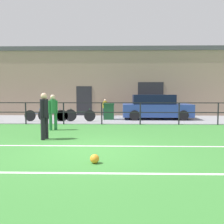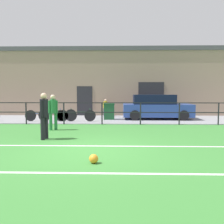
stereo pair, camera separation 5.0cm
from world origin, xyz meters
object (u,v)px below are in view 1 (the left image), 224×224
(player_striker, at_px, (53,110))
(soccer_ball_match, at_px, (95,159))
(bicycle_parked_4, at_px, (76,115))
(parked_car_red, at_px, (156,107))
(bicycle_parked_1, at_px, (45,115))
(trash_bin_0, at_px, (109,111))
(bicycle_parked_0, at_px, (57,115))
(player_goalkeeper, at_px, (44,113))
(spectator_child, at_px, (105,106))

(player_striker, xyz_separation_m, soccer_ball_match, (2.34, -5.30, -0.78))
(soccer_ball_match, height_order, bicycle_parked_4, bicycle_parked_4)
(parked_car_red, xyz_separation_m, bicycle_parked_1, (-6.52, -1.43, -0.38))
(trash_bin_0, bearing_deg, bicycle_parked_1, -162.80)
(soccer_ball_match, relative_size, bicycle_parked_0, 0.10)
(parked_car_red, relative_size, bicycle_parked_0, 1.89)
(bicycle_parked_1, xyz_separation_m, bicycle_parked_4, (1.79, -0.00, 0.00))
(player_striker, xyz_separation_m, parked_car_red, (5.21, 4.71, -0.16))
(player_striker, relative_size, bicycle_parked_0, 0.71)
(player_goalkeeper, bearing_deg, soccer_ball_match, 48.25)
(player_striker, xyz_separation_m, bicycle_parked_1, (-1.31, 3.27, -0.54))
(spectator_child, distance_m, parked_car_red, 3.68)
(bicycle_parked_0, bearing_deg, bicycle_parked_4, -0.00)
(spectator_child, relative_size, bicycle_parked_4, 0.54)
(bicycle_parked_4, height_order, trash_bin_0, trash_bin_0)
(player_striker, bearing_deg, bicycle_parked_4, 47.15)
(spectator_child, distance_m, trash_bin_0, 2.08)
(player_striker, relative_size, bicycle_parked_1, 0.67)
(player_goalkeeper, relative_size, spectator_child, 1.39)
(spectator_child, relative_size, bicycle_parked_0, 0.54)
(bicycle_parked_1, bearing_deg, bicycle_parked_4, -0.00)
(parked_car_red, bearing_deg, trash_bin_0, -173.83)
(player_striker, height_order, parked_car_red, player_striker)
(player_striker, xyz_separation_m, bicycle_parked_0, (-0.61, 3.27, -0.52))
(bicycle_parked_4, bearing_deg, player_striker, -98.27)
(parked_car_red, xyz_separation_m, bicycle_parked_0, (-5.81, -1.43, -0.36))
(player_striker, relative_size, parked_car_red, 0.38)
(bicycle_parked_1, height_order, bicycle_parked_4, bicycle_parked_4)
(player_goalkeeper, height_order, spectator_child, player_goalkeeper)
(bicycle_parked_0, bearing_deg, bicycle_parked_1, -180.00)
(player_goalkeeper, height_order, soccer_ball_match, player_goalkeeper)
(parked_car_red, distance_m, trash_bin_0, 2.93)
(soccer_ball_match, height_order, trash_bin_0, trash_bin_0)
(bicycle_parked_0, bearing_deg, parked_car_red, 13.84)
(parked_car_red, height_order, bicycle_parked_1, parked_car_red)
(soccer_ball_match, xyz_separation_m, bicycle_parked_4, (-1.86, 8.57, 0.25))
(soccer_ball_match, xyz_separation_m, bicycle_parked_0, (-2.94, 8.57, 0.27))
(spectator_child, distance_m, bicycle_parked_1, 4.57)
(bicycle_parked_0, distance_m, bicycle_parked_1, 0.71)
(player_goalkeeper, distance_m, bicycle_parked_4, 5.56)
(parked_car_red, distance_m, bicycle_parked_1, 6.68)
(soccer_ball_match, bearing_deg, player_goalkeeper, 124.16)
(player_striker, relative_size, bicycle_parked_4, 0.71)
(player_goalkeeper, xyz_separation_m, spectator_child, (1.70, 8.69, -0.25))
(player_striker, distance_m, soccer_ball_match, 5.84)
(player_goalkeeper, xyz_separation_m, trash_bin_0, (2.03, 6.64, -0.43))
(player_goalkeeper, relative_size, bicycle_parked_0, 0.75)
(player_goalkeeper, height_order, player_striker, player_goalkeeper)
(player_goalkeeper, distance_m, soccer_ball_match, 3.78)
(player_goalkeeper, xyz_separation_m, parked_car_red, (4.94, 6.95, -0.20))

